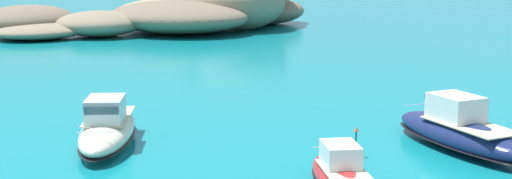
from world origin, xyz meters
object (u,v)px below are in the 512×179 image
object	(u,v)px
islet_small	(54,23)
channel_buoy	(356,150)
motorboat_red	(342,177)
motorboat_cream	(107,129)
islet_large	(205,9)
motorboat_navy	(460,132)

from	to	relation	value
islet_small	channel_buoy	xyz separation A→B (m)	(17.27, -54.57, -1.20)
channel_buoy	motorboat_red	bearing A→B (deg)	-117.03
islet_small	motorboat_cream	xyz separation A→B (m)	(5.82, -49.80, -0.69)
islet_large	motorboat_navy	bearing A→B (deg)	-86.13
islet_small	motorboat_cream	size ratio (longest dim) A/B	2.61
islet_small	motorboat_navy	world-z (taller)	islet_small
motorboat_red	motorboat_navy	bearing A→B (deg)	30.99
islet_large	channel_buoy	xyz separation A→B (m)	(-1.48, -59.31, -2.24)
motorboat_cream	channel_buoy	world-z (taller)	motorboat_cream
islet_small	motorboat_navy	xyz separation A→B (m)	(22.75, -54.38, -0.64)
islet_large	motorboat_cream	world-z (taller)	islet_large
motorboat_navy	channel_buoy	world-z (taller)	motorboat_navy
islet_small	channel_buoy	bearing A→B (deg)	-72.44
islet_large	motorboat_cream	distance (m)	56.08
motorboat_red	islet_small	bearing A→B (deg)	104.24
motorboat_cream	islet_small	bearing A→B (deg)	96.66
motorboat_navy	islet_small	bearing A→B (deg)	112.70
islet_small	motorboat_red	bearing A→B (deg)	-75.76
motorboat_cream	motorboat_red	world-z (taller)	motorboat_cream
motorboat_cream	motorboat_red	distance (m)	13.02
islet_large	motorboat_red	world-z (taller)	islet_large
islet_small	motorboat_red	distance (m)	60.92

